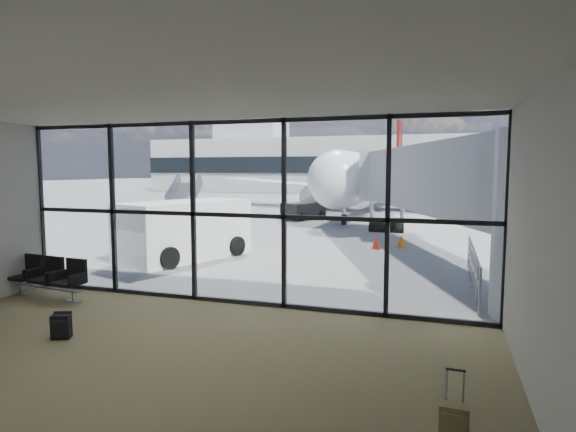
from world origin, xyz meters
The scene contains 21 objects.
ground centered at (0.00, 40.00, 0.00)m, with size 220.00×220.00×0.00m, color slate.
lounge_shell centered at (0.00, -4.80, 2.65)m, with size 12.02×8.01×4.51m.
glass_curtain_wall centered at (0.00, 0.00, 2.25)m, with size 12.10×0.12×4.50m.
jet_bridge centered at (4.90, 7.07, 2.76)m, with size 8.00×16.50×4.33m.
apron_railing centered at (5.60, 3.50, 0.72)m, with size 0.06×5.46×1.11m.
far_terminal centered at (-0.59, 61.97, 4.21)m, with size 80.00×12.20×11.00m.
tree_0 centered at (-45.00, 72.00, 4.63)m, with size 4.95×4.95×7.12m.
tree_1 centered at (-39.00, 72.00, 5.25)m, with size 5.61×5.61×8.07m.
tree_2 centered at (-33.00, 72.00, 5.88)m, with size 6.27×6.27×9.03m.
tree_3 centered at (-27.00, 72.00, 4.63)m, with size 4.95×4.95×7.12m.
tree_4 centered at (-21.00, 72.00, 5.25)m, with size 5.61×5.61×8.07m.
tree_5 centered at (-15.00, 72.00, 5.88)m, with size 6.27×6.27×9.03m.
seating_row centered at (-4.95, -0.90, 0.57)m, with size 2.34×0.86×1.04m.
backpack centered at (-2.28, -3.35, 0.25)m, with size 0.41×0.41×0.52m.
suitcase centered at (4.96, -4.89, 0.28)m, with size 0.35×0.27×0.93m.
airliner centered at (-0.60, 30.83, 2.68)m, with size 29.48×34.11×8.79m.
service_van centered at (-4.41, 4.88, 1.10)m, with size 3.69×5.36×2.14m.
belt_loader centered at (-4.15, 20.39, 0.64)m, with size 2.88×4.32×1.90m.
mobile_stairs centered at (-10.87, 15.63, 0.59)m, with size 2.22×3.67×2.45m.
traffic_cone_a centered at (2.11, 9.46, 0.26)m, with size 0.38×0.38×0.54m.
traffic_cone_b centered at (3.09, 10.12, 0.27)m, with size 0.39×0.39×0.56m.
Camera 1 is at (4.77, -10.66, 3.30)m, focal length 30.00 mm.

